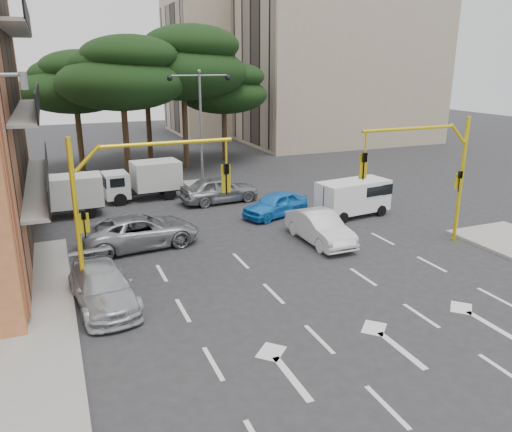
{
  "coord_description": "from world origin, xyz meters",
  "views": [
    {
      "loc": [
        -9.12,
        -15.57,
        8.36
      ],
      "look_at": [
        -0.8,
        4.64,
        1.6
      ],
      "focal_mm": 35.0,
      "sensor_mm": 36.0,
      "label": 1
    }
  ],
  "objects": [
    {
      "name": "car_silver_cross_a",
      "position": [
        -5.71,
        7.0,
        0.76
      ],
      "size": [
        5.71,
        3.03,
        1.53
      ],
      "primitive_type": "imported",
      "rotation": [
        0.0,
        0.0,
        1.66
      ],
      "color": "#94979B",
      "rests_on": "ground"
    },
    {
      "name": "street_lamp_center",
      "position": [
        0.0,
        16.0,
        5.43
      ],
      "size": [
        4.16,
        0.36,
        7.77
      ],
      "color": "slate",
      "rests_on": "median_strip"
    },
    {
      "name": "median_strip",
      "position": [
        0.0,
        16.0,
        0.07
      ],
      "size": [
        1.4,
        6.0,
        0.15
      ],
      "primitive_type": "cube",
      "color": "gray",
      "rests_on": "ground"
    },
    {
      "name": "car_silver_wagon",
      "position": [
        -8.0,
        1.53,
        0.69
      ],
      "size": [
        2.39,
        4.93,
        1.38
      ],
      "primitive_type": "imported",
      "rotation": [
        0.0,
        0.0,
        0.1
      ],
      "color": "#ADB0B5",
      "rests_on": "ground"
    },
    {
      "name": "box_truck_a",
      "position": [
        -9.0,
        13.4,
        1.16
      ],
      "size": [
        4.72,
        2.01,
        2.32
      ],
      "primitive_type": null,
      "rotation": [
        0.0,
        0.0,
        1.56
      ],
      "color": "white",
      "rests_on": "ground"
    },
    {
      "name": "pine_left_near",
      "position": [
        -3.94,
        21.96,
        7.6
      ],
      "size": [
        9.15,
        9.15,
        10.23
      ],
      "color": "#382616",
      "rests_on": "ground"
    },
    {
      "name": "van_white",
      "position": [
        6.26,
        7.44,
        1.03
      ],
      "size": [
        4.3,
        2.34,
        2.05
      ],
      "primitive_type": null,
      "rotation": [
        0.0,
        0.0,
        -1.45
      ],
      "color": "white",
      "rests_on": "ground"
    },
    {
      "name": "signal_mast_right",
      "position": [
        6.8,
        1.99,
        3.88
      ],
      "size": [
        5.79,
        0.37,
        6.0
      ],
      "color": "yellow",
      "rests_on": "ground"
    },
    {
      "name": "signal_mast_left",
      "position": [
        -6.8,
        1.99,
        3.88
      ],
      "size": [
        5.79,
        0.37,
        6.0
      ],
      "color": "yellow",
      "rests_on": "ground"
    },
    {
      "name": "car_white_hatch",
      "position": [
        2.38,
        4.31,
        0.75
      ],
      "size": [
        1.66,
        4.55,
        1.49
      ],
      "primitive_type": "imported",
      "rotation": [
        0.0,
        0.0,
        0.02
      ],
      "color": "silver",
      "rests_on": "ground"
    },
    {
      "name": "car_silver_cross_b",
      "position": [
        0.18,
        13.0,
        0.82
      ],
      "size": [
        4.94,
        2.28,
        1.64
      ],
      "primitive_type": "imported",
      "rotation": [
        0.0,
        0.0,
        1.64
      ],
      "color": "gray",
      "rests_on": "ground"
    },
    {
      "name": "apartment_beige_far",
      "position": [
        12.95,
        44.0,
        8.35
      ],
      "size": [
        16.2,
        12.15,
        16.7
      ],
      "color": "tan",
      "rests_on": "ground"
    },
    {
      "name": "pine_left_far",
      "position": [
        -6.94,
        25.96,
        6.91
      ],
      "size": [
        8.32,
        8.32,
        9.3
      ],
      "color": "#382616",
      "rests_on": "ground"
    },
    {
      "name": "car_blue_compact",
      "position": [
        2.18,
        9.0,
        0.69
      ],
      "size": [
        4.37,
        2.88,
        1.38
      ],
      "primitive_type": "imported",
      "rotation": [
        0.0,
        0.0,
        -1.23
      ],
      "color": "blue",
      "rests_on": "ground"
    },
    {
      "name": "pine_right",
      "position": [
        5.06,
        25.96,
        6.22
      ],
      "size": [
        7.49,
        7.49,
        8.37
      ],
      "color": "#382616",
      "rests_on": "ground"
    },
    {
      "name": "pine_center",
      "position": [
        1.06,
        23.96,
        8.3
      ],
      "size": [
        9.98,
        9.98,
        11.16
      ],
      "color": "#382616",
      "rests_on": "ground"
    },
    {
      "name": "pine_back",
      "position": [
        -0.94,
        28.96,
        7.6
      ],
      "size": [
        9.15,
        9.15,
        10.23
      ],
      "color": "#382616",
      "rests_on": "ground"
    },
    {
      "name": "ground",
      "position": [
        0.0,
        0.0,
        0.0
      ],
      "size": [
        120.0,
        120.0,
        0.0
      ],
      "primitive_type": "plane",
      "color": "#28282B",
      "rests_on": "ground"
    },
    {
      "name": "box_truck_b",
      "position": [
        -4.06,
        15.5,
        1.19
      ],
      "size": [
        4.96,
        2.36,
        2.38
      ],
      "primitive_type": null,
      "rotation": [
        0.0,
        0.0,
        1.64
      ],
      "color": "silver",
      "rests_on": "ground"
    },
    {
      "name": "apartment_beige_near",
      "position": [
        19.95,
        32.0,
        9.35
      ],
      "size": [
        20.2,
        12.15,
        18.7
      ],
      "color": "tan",
      "rests_on": "ground"
    }
  ]
}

